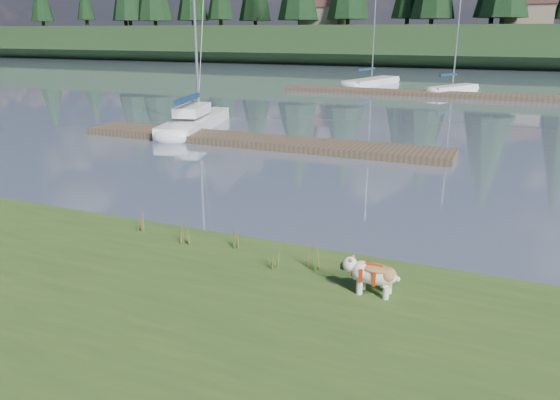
% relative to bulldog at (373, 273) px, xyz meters
% --- Properties ---
extents(ground, '(200.00, 200.00, 0.00)m').
position_rel_bulldog_xyz_m(ground, '(-3.93, 33.01, -0.71)').
color(ground, slate).
rests_on(ground, ground).
extents(bank, '(60.00, 9.00, 0.35)m').
position_rel_bulldog_xyz_m(bank, '(-3.93, -2.99, -0.54)').
color(bank, '#38521E').
rests_on(bank, ground).
extents(ridge, '(200.00, 20.00, 5.00)m').
position_rel_bulldog_xyz_m(ridge, '(-3.93, 76.01, 1.79)').
color(ridge, '#1B3017').
rests_on(ridge, ground).
extents(bulldog, '(0.95, 0.42, 0.58)m').
position_rel_bulldog_xyz_m(bulldog, '(0.00, 0.00, 0.00)').
color(bulldog, silver).
rests_on(bulldog, bank).
extents(sailboat_main, '(3.53, 8.13, 11.59)m').
position_rel_bulldog_xyz_m(sailboat_main, '(-12.41, 14.90, -0.29)').
color(sailboat_main, white).
rests_on(sailboat_main, ground).
extents(dock_near, '(16.00, 2.00, 0.30)m').
position_rel_bulldog_xyz_m(dock_near, '(-7.93, 12.01, -0.56)').
color(dock_near, '#4C3D2C').
rests_on(dock_near, ground).
extents(dock_far, '(26.00, 2.20, 0.30)m').
position_rel_bulldog_xyz_m(dock_far, '(-1.93, 33.01, -0.56)').
color(dock_far, '#4C3D2C').
rests_on(dock_far, ground).
extents(sailboat_bg_1, '(3.59, 8.67, 12.64)m').
position_rel_bulldog_xyz_m(sailboat_bg_1, '(-9.74, 40.17, -0.39)').
color(sailboat_bg_1, white).
rests_on(sailboat_bg_1, ground).
extents(sailboat_bg_2, '(3.71, 5.74, 9.05)m').
position_rel_bulldog_xyz_m(sailboat_bg_2, '(-2.46, 35.96, -0.38)').
color(sailboat_bg_2, white).
rests_on(sailboat_bg_2, ground).
extents(weed_0, '(0.17, 0.14, 0.67)m').
position_rel_bulldog_xyz_m(weed_0, '(-4.08, 0.70, -0.08)').
color(weed_0, '#475B23').
rests_on(weed_0, bank).
extents(weed_1, '(0.17, 0.14, 0.48)m').
position_rel_bulldog_xyz_m(weed_1, '(-3.00, 0.88, -0.16)').
color(weed_1, '#475B23').
rests_on(weed_1, bank).
extents(weed_2, '(0.17, 0.14, 0.65)m').
position_rel_bulldog_xyz_m(weed_2, '(-1.23, 0.53, -0.09)').
color(weed_2, '#475B23').
rests_on(weed_2, bank).
extents(weed_3, '(0.17, 0.14, 0.49)m').
position_rel_bulldog_xyz_m(weed_3, '(-5.34, 0.89, -0.15)').
color(weed_3, '#475B23').
rests_on(weed_3, bank).
extents(weed_4, '(0.17, 0.14, 0.48)m').
position_rel_bulldog_xyz_m(weed_4, '(-1.90, 0.26, -0.16)').
color(weed_4, '#475B23').
rests_on(weed_4, bank).
extents(weed_5, '(0.17, 0.14, 0.59)m').
position_rel_bulldog_xyz_m(weed_5, '(-0.21, 0.43, -0.11)').
color(weed_5, '#475B23').
rests_on(weed_5, bank).
extents(mud_lip, '(60.00, 0.50, 0.14)m').
position_rel_bulldog_xyz_m(mud_lip, '(-3.93, 1.41, -0.64)').
color(mud_lip, '#33281C').
rests_on(mud_lip, ground).
extents(house_0, '(6.30, 5.30, 4.65)m').
position_rel_bulldog_xyz_m(house_0, '(-25.93, 73.01, 6.60)').
color(house_0, gray).
rests_on(house_0, ridge).
extents(house_1, '(6.30, 5.30, 4.65)m').
position_rel_bulldog_xyz_m(house_1, '(2.07, 74.01, 6.60)').
color(house_1, gray).
rests_on(house_1, ridge).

